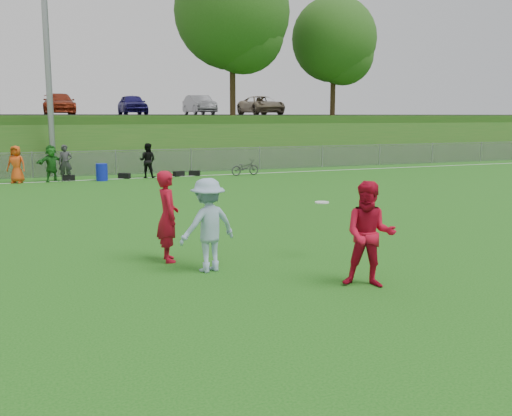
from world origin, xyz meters
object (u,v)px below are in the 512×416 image
player_blue (208,225)px  recycling_bin (102,172)px  player_red_left (168,216)px  player_red_center (370,235)px  frisbee (322,202)px  bicycle (245,168)px

player_blue → recycling_bin: 16.98m
player_red_left → player_red_center: bearing=-134.3°
frisbee → player_red_left: bearing=163.2°
player_red_center → player_blue: size_ratio=1.03×
player_red_left → player_blue: (0.55, -1.06, -0.04)m
player_blue → recycling_bin: (-0.01, 16.97, -0.52)m
player_red_center → recycling_bin: 19.17m
player_red_center → bicycle: (4.75, 18.79, -0.55)m
player_blue → bicycle: 18.19m
player_red_center → player_red_left: bearing=166.2°
player_red_left → bicycle: (7.64, 15.68, -0.55)m
frisbee → player_blue: bearing=-177.2°
player_red_left → recycling_bin: size_ratio=2.37×
recycling_bin → bicycle: recycling_bin is taller
player_red_center → player_blue: 3.12m
player_red_center → frisbee: size_ratio=6.22×
frisbee → bicycle: frisbee is taller
player_blue → frisbee: size_ratio=6.03×
recycling_bin → bicycle: 7.10m
player_red_center → bicycle: bearing=109.0°
player_red_center → bicycle: player_red_center is taller
player_red_center → frisbee: 2.20m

